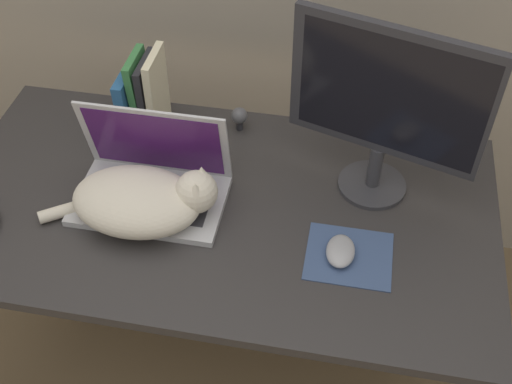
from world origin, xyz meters
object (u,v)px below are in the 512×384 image
external_monitor (386,105)px  computer_mouse (340,251)px  laptop (152,182)px  webcam (239,116)px  book_row (143,95)px  cat (143,200)px

external_monitor → computer_mouse: (-0.06, -0.25, -0.25)m
laptop → webcam: (0.16, 0.30, -0.00)m
external_monitor → book_row: external_monitor is taller
laptop → cat: laptop is taller
laptop → computer_mouse: 0.50m
webcam → computer_mouse: bearing=-51.7°
external_monitor → computer_mouse: bearing=-103.6°
computer_mouse → external_monitor: bearing=76.4°
cat → computer_mouse: size_ratio=4.40×
laptop → external_monitor: size_ratio=0.80×
cat → book_row: bearing=106.7°
cat → external_monitor: size_ratio=0.94×
laptop → webcam: laptop is taller
external_monitor → webcam: 0.48m
laptop → book_row: size_ratio=1.54×
laptop → book_row: 0.29m
book_row → webcam: bearing=7.6°
computer_mouse → webcam: size_ratio=1.40×
external_monitor → book_row: (-0.65, 0.13, -0.16)m
computer_mouse → book_row: 0.71m
book_row → laptop: bearing=-69.7°
laptop → book_row: bearing=110.3°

